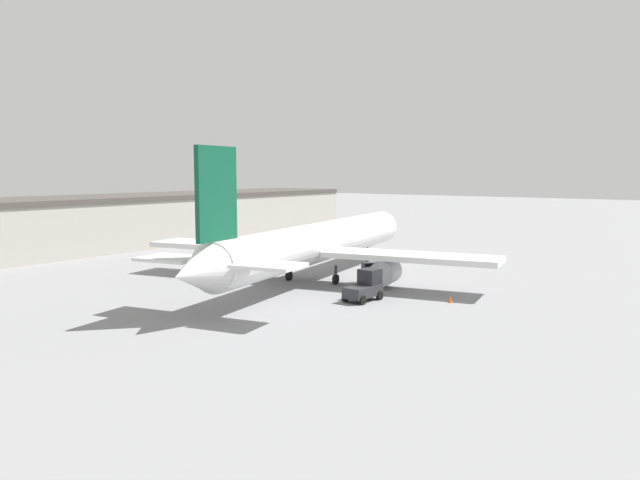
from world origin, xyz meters
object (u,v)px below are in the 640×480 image
object	(u,v)px
airplane	(315,244)
baggage_tug	(365,287)
belt_loader_truck	(373,274)
safety_cone_near	(450,299)
ground_crew_worker	(397,260)

from	to	relation	value
airplane	baggage_tug	world-z (taller)	airplane
airplane	baggage_tug	xyz separation A→B (m)	(-4.92, -8.50, -2.44)
belt_loader_truck	safety_cone_near	distance (m)	10.13
belt_loader_truck	safety_cone_near	bearing A→B (deg)	-160.48
safety_cone_near	baggage_tug	bearing A→B (deg)	117.36
airplane	ground_crew_worker	world-z (taller)	airplane
belt_loader_truck	safety_cone_near	xyz separation A→B (m)	(-3.78, -9.38, -0.64)
ground_crew_worker	safety_cone_near	xyz separation A→B (m)	(-12.70, -11.68, -0.69)
airplane	ground_crew_worker	bearing A→B (deg)	-25.18
airplane	ground_crew_worker	size ratio (longest dim) A/B	23.90
safety_cone_near	belt_loader_truck	bearing A→B (deg)	68.07
airplane	belt_loader_truck	distance (m)	6.11
ground_crew_worker	baggage_tug	distance (m)	16.80
belt_loader_truck	safety_cone_near	size ratio (longest dim) A/B	5.69
baggage_tug	airplane	bearing A→B (deg)	63.50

